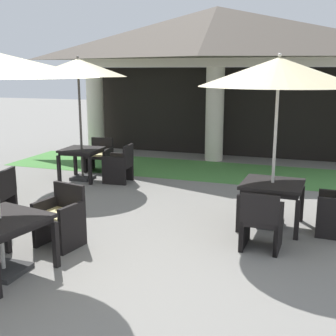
% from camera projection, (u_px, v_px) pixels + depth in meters
% --- Properties ---
extents(ground_plane, '(60.00, 60.00, 0.00)m').
position_uv_depth(ground_plane, '(79.00, 274.00, 5.47)').
color(ground_plane, gray).
extents(background_pavilion, '(8.77, 2.81, 4.21)m').
position_uv_depth(background_pavilion, '(217.00, 45.00, 11.85)').
color(background_pavilion, beige).
rests_on(background_pavilion, ground).
extents(lawn_strip, '(10.57, 2.30, 0.01)m').
position_uv_depth(lawn_strip, '(201.00, 170.00, 11.19)').
color(lawn_strip, '#47843D').
rests_on(lawn_strip, ground).
extents(patio_table_near_foreground, '(0.90, 0.90, 0.74)m').
position_uv_depth(patio_table_near_foreground, '(82.00, 153.00, 10.12)').
color(patio_table_near_foreground, black).
rests_on(patio_table_near_foreground, ground).
extents(patio_umbrella_near_foreground, '(2.21, 2.21, 2.85)m').
position_uv_depth(patio_umbrella_near_foreground, '(78.00, 69.00, 9.70)').
color(patio_umbrella_near_foreground, '#2D2D2D').
rests_on(patio_umbrella_near_foreground, ground).
extents(patio_chair_near_foreground_north, '(0.63, 0.57, 0.83)m').
position_uv_depth(patio_chair_near_foreground_north, '(99.00, 156.00, 11.06)').
color(patio_chair_near_foreground_north, black).
rests_on(patio_chair_near_foreground_north, ground).
extents(patio_chair_near_foreground_east, '(0.60, 0.57, 0.88)m').
position_uv_depth(patio_chair_near_foreground_east, '(119.00, 165.00, 9.92)').
color(patio_chair_near_foreground_east, black).
rests_on(patio_chair_near_foreground_east, ground).
extents(patio_table_mid_left, '(1.00, 1.00, 0.75)m').
position_uv_depth(patio_table_mid_left, '(272.00, 188.00, 7.03)').
color(patio_table_mid_left, black).
rests_on(patio_table_mid_left, ground).
extents(patio_umbrella_mid_left, '(2.49, 2.49, 2.79)m').
position_uv_depth(patio_umbrella_mid_left, '(279.00, 73.00, 6.62)').
color(patio_umbrella_mid_left, '#2D2D2D').
rests_on(patio_umbrella_mid_left, ground).
extents(patio_chair_mid_left_south, '(0.57, 0.58, 0.88)m').
position_uv_depth(patio_chair_mid_left_south, '(261.00, 222.00, 6.17)').
color(patio_chair_mid_left_south, black).
rests_on(patio_chair_mid_left_south, ground).
extents(patio_table_mid_right, '(1.17, 1.17, 0.74)m').
position_uv_depth(patio_table_mid_right, '(0.00, 225.00, 5.38)').
color(patio_table_mid_right, black).
rests_on(patio_table_mid_right, ground).
extents(patio_chair_mid_right_north, '(0.67, 0.63, 0.90)m').
position_uv_depth(patio_chair_mid_right_north, '(61.00, 218.00, 6.31)').
color(patio_chair_mid_right_north, black).
rests_on(patio_chair_mid_right_north, ground).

